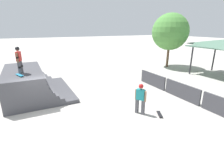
{
  "coord_description": "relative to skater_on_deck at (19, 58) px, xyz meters",
  "views": [
    {
      "loc": [
        9.4,
        -0.65,
        4.65
      ],
      "look_at": [
        -0.51,
        4.33,
        1.04
      ],
      "focal_mm": 28.0,
      "sensor_mm": 36.0,
      "label": 1
    }
  ],
  "objects": [
    {
      "name": "ground_plane",
      "position": [
        2.59,
        0.97,
        -2.84
      ],
      "size": [
        160.0,
        160.0,
        0.0
      ],
      "primitive_type": "plane",
      "color": "#ADA8A0"
    },
    {
      "name": "quarter_pipe_ramp",
      "position": [
        -1.11,
        0.36,
        -2.0
      ],
      "size": [
        5.81,
        4.26,
        1.88
      ],
      "color": "#424247",
      "rests_on": "ground"
    },
    {
      "name": "skater_on_deck",
      "position": [
        0.0,
        0.0,
        0.0
      ],
      "size": [
        0.72,
        0.34,
        1.67
      ],
      "rotation": [
        0.0,
        0.0,
        -0.26
      ],
      "color": "#4C4C51",
      "rests_on": "quarter_pipe_ramp"
    },
    {
      "name": "skateboard_on_deck",
      "position": [
        0.57,
        -0.08,
        -0.9
      ],
      "size": [
        0.87,
        0.48,
        0.09
      ],
      "rotation": [
        0.0,
        0.0,
        0.35
      ],
      "color": "green",
      "rests_on": "quarter_pipe_ramp"
    },
    {
      "name": "bystander_walking",
      "position": [
        4.76,
        5.71,
        -1.81
      ],
      "size": [
        0.65,
        0.43,
        1.76
      ],
      "rotation": [
        0.0,
        0.0,
        3.65
      ],
      "color": "#4C4C51",
      "rests_on": "ground"
    },
    {
      "name": "skateboard_on_ground",
      "position": [
        5.43,
        6.58,
        -2.78
      ],
      "size": [
        0.77,
        0.53,
        0.09
      ],
      "rotation": [
        0.0,
        0.0,
        5.8
      ],
      "color": "red",
      "rests_on": "ground"
    },
    {
      "name": "barrier_fence",
      "position": [
        4.19,
        9.54,
        -2.32
      ],
      "size": [
        9.02,
        0.12,
        1.05
      ],
      "color": "#3D3D42",
      "rests_on": "ground"
    },
    {
      "name": "tree_beside_pavilion",
      "position": [
        -3.98,
        15.97,
        1.29
      ],
      "size": [
        4.23,
        4.23,
        6.26
      ],
      "color": "brown",
      "rests_on": "ground"
    }
  ]
}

